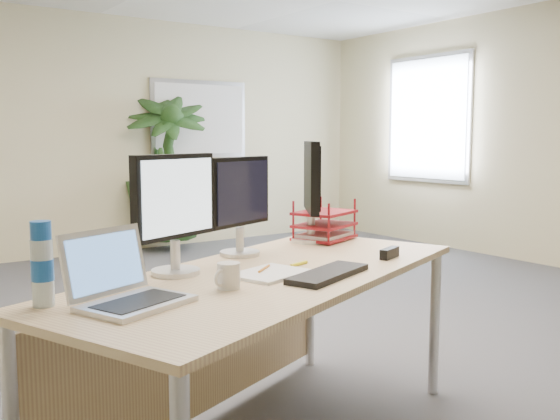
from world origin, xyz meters
TOP-DOWN VIEW (x-y plane):
  - floor at (0.00, 0.00)m, footprint 8.00×8.00m
  - back_wall at (0.00, 4.00)m, footprint 7.00×0.04m
  - whiteboard at (1.20, 3.97)m, footprint 1.30×0.04m
  - window at (3.47, 2.30)m, footprint 0.04×1.30m
  - desk at (-1.06, -0.80)m, footprint 2.18×1.53m
  - floor_plant at (0.62, 3.70)m, footprint 1.09×1.09m
  - monitor_left at (-1.36, -0.73)m, footprint 0.42×0.20m
  - monitor_right at (-0.93, -0.52)m, footprint 0.40×0.19m
  - monitor_dark at (-0.42, -0.41)m, footprint 0.30×0.43m
  - laptop at (-1.70, -1.04)m, footprint 0.43×0.40m
  - keyboard at (-0.88, -1.12)m, footprint 0.46×0.30m
  - coffee_mug at (-1.30, -1.06)m, footprint 0.12×0.09m
  - spiral_notebook at (-1.05, -0.96)m, footprint 0.35×0.30m
  - orange_pen at (-1.05, -0.91)m, footprint 0.11×0.09m
  - yellow_highlighter at (-0.84, -0.87)m, footprint 0.11×0.04m
  - water_bottle at (-1.92, -0.92)m, footprint 0.07×0.07m
  - letter_tray at (-0.33, -0.41)m, footprint 0.39×0.35m
  - stapler at (-0.40, -0.98)m, footprint 0.15×0.09m

SIDE VIEW (x-z plane):
  - floor at x=0.00m, z-range 0.00..0.00m
  - desk at x=-1.06m, z-range 0.22..1.00m
  - floor_plant at x=0.62m, z-range 0.00..1.50m
  - spiral_notebook at x=-1.05m, z-range 0.77..0.79m
  - yellow_highlighter at x=-0.84m, z-range 0.77..0.79m
  - keyboard at x=-0.88m, z-range 0.77..0.80m
  - orange_pen at x=-1.05m, z-range 0.79..0.80m
  - stapler at x=-0.40m, z-range 0.77..0.82m
  - coffee_mug at x=-1.30m, z-range 0.77..0.87m
  - laptop at x=-1.70m, z-range 0.71..0.96m
  - letter_tray at x=-0.33m, z-range 0.77..0.92m
  - water_bottle at x=-1.92m, z-range 0.77..1.05m
  - monitor_right at x=-0.93m, z-range 0.81..1.27m
  - monitor_left at x=-1.36m, z-range 0.81..1.30m
  - monitor_dark at x=-0.42m, z-range 0.81..1.35m
  - back_wall at x=0.00m, z-range 0.00..2.70m
  - whiteboard at x=1.20m, z-range 1.07..2.02m
  - window at x=3.47m, z-range 0.77..2.33m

